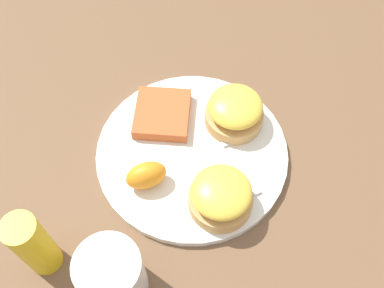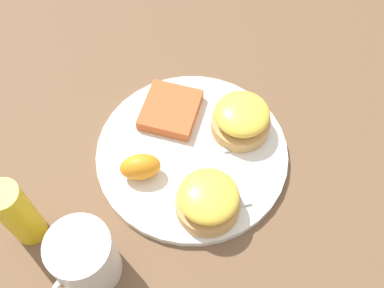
# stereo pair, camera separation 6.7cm
# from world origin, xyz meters

# --- Properties ---
(ground_plane) EXTENTS (1.10, 1.10, 0.00)m
(ground_plane) POSITION_xyz_m (0.00, 0.00, 0.00)
(ground_plane) COLOR brown
(plate) EXTENTS (0.30, 0.30, 0.01)m
(plate) POSITION_xyz_m (0.00, 0.00, 0.01)
(plate) COLOR silver
(plate) RESTS_ON ground_plane
(sandwich_benedict_left) EXTENTS (0.09, 0.09, 0.06)m
(sandwich_benedict_left) POSITION_xyz_m (0.07, 0.06, 0.04)
(sandwich_benedict_left) COLOR tan
(sandwich_benedict_left) RESTS_ON plate
(sandwich_benedict_right) EXTENTS (0.09, 0.09, 0.06)m
(sandwich_benedict_right) POSITION_xyz_m (-0.07, 0.05, 0.04)
(sandwich_benedict_right) COLOR tan
(sandwich_benedict_right) RESTS_ON plate
(hashbrown_patty) EXTENTS (0.11, 0.10, 0.02)m
(hashbrown_patty) POSITION_xyz_m (-0.05, -0.06, 0.02)
(hashbrown_patty) COLOR #BB592D
(hashbrown_patty) RESTS_ON plate
(orange_wedge) EXTENTS (0.06, 0.07, 0.04)m
(orange_wedge) POSITION_xyz_m (0.07, -0.05, 0.04)
(orange_wedge) COLOR orange
(orange_wedge) RESTS_ON plate
(fork) EXTENTS (0.16, 0.14, 0.00)m
(fork) POSITION_xyz_m (-0.02, 0.05, 0.02)
(fork) COLOR silver
(fork) RESTS_ON plate
(cup) EXTENTS (0.11, 0.08, 0.10)m
(cup) POSITION_xyz_m (0.22, -0.04, 0.05)
(cup) COLOR silver
(cup) RESTS_ON ground_plane
(condiment_bottle) EXTENTS (0.04, 0.04, 0.13)m
(condiment_bottle) POSITION_xyz_m (0.22, -0.14, 0.06)
(condiment_bottle) COLOR gold
(condiment_bottle) RESTS_ON ground_plane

